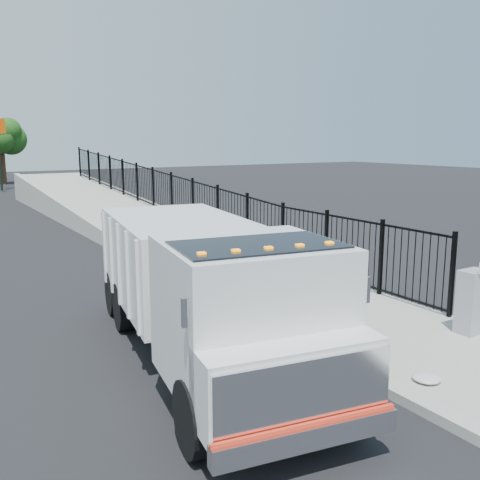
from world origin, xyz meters
TOP-DOWN VIEW (x-y plane):
  - ground at (0.00, 0.00)m, footprint 120.00×120.00m
  - sidewalk at (1.93, -2.00)m, footprint 3.55×12.00m
  - curb at (0.00, -2.00)m, footprint 0.30×12.00m
  - ramp at (2.12, 16.00)m, footprint 3.95×24.06m
  - iron_fence at (3.55, 12.00)m, footprint 0.10×28.00m
  - truck at (-1.84, -1.13)m, footprint 3.54×7.69m
  - worker at (1.27, -0.44)m, footprint 0.58×0.70m
  - utility_cabinet at (3.10, -2.81)m, footprint 0.55×0.40m
  - debris at (0.62, -3.80)m, footprint 0.44×0.44m
  - tree_1 at (1.14, 40.96)m, footprint 2.47×2.47m

SIDE VIEW (x-z plane):
  - ground at x=0.00m, z-range 0.00..0.00m
  - ramp at x=2.12m, z-range -1.60..1.60m
  - sidewalk at x=1.93m, z-range 0.00..0.12m
  - curb at x=0.00m, z-range 0.00..0.16m
  - debris at x=0.62m, z-range 0.12..0.23m
  - utility_cabinet at x=3.10m, z-range 0.12..1.37m
  - iron_fence at x=3.55m, z-range 0.00..1.80m
  - worker at x=1.27m, z-range 0.12..1.78m
  - truck at x=-1.84m, z-range 0.16..2.69m
  - tree_1 at x=1.14m, z-range 1.32..6.55m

